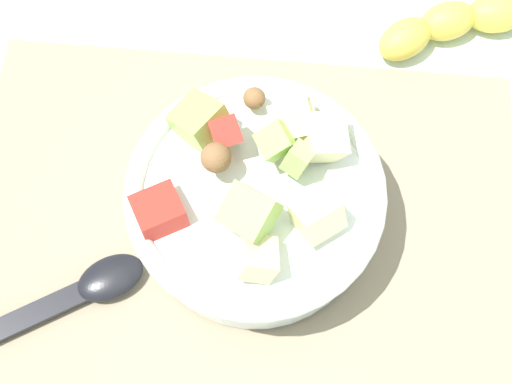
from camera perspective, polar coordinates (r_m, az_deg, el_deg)
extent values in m
plane|color=silver|center=(0.63, -1.28, -2.19)|extent=(2.40, 2.40, 0.00)
cube|color=gray|center=(0.63, -1.28, -2.10)|extent=(0.47, 0.32, 0.01)
cylinder|color=white|center=(0.60, 0.00, -0.67)|extent=(0.19, 0.19, 0.06)
torus|color=white|center=(0.57, 0.00, 0.47)|extent=(0.21, 0.21, 0.02)
cube|color=#9EC656|center=(0.58, -4.40, 5.56)|extent=(0.06, 0.05, 0.04)
sphere|color=brown|center=(0.55, -3.15, 2.70)|extent=(0.03, 0.03, 0.03)
cube|color=red|center=(0.56, -2.35, 4.71)|extent=(0.03, 0.03, 0.03)
cube|color=beige|center=(0.57, 5.27, 4.26)|extent=(0.04, 0.04, 0.04)
cube|color=beige|center=(0.55, 4.78, -1.77)|extent=(0.05, 0.05, 0.04)
cube|color=#9EC656|center=(0.53, -0.55, -1.63)|extent=(0.05, 0.05, 0.04)
cube|color=#9EC656|center=(0.55, 1.52, 3.98)|extent=(0.04, 0.03, 0.03)
cube|color=beige|center=(0.53, 0.10, -5.20)|extent=(0.03, 0.03, 0.04)
cube|color=#A3CC6B|center=(0.55, 3.29, 2.58)|extent=(0.03, 0.03, 0.03)
cube|color=red|center=(0.56, -7.55, -1.61)|extent=(0.05, 0.05, 0.03)
sphere|color=brown|center=(0.59, -0.14, 7.33)|extent=(0.03, 0.03, 0.03)
cube|color=#E5D684|center=(0.57, 2.87, 5.70)|extent=(0.04, 0.04, 0.04)
ellipsoid|color=black|center=(0.61, -11.28, -6.57)|extent=(0.07, 0.06, 0.01)
ellipsoid|color=yellow|center=(0.74, 18.16, 13.06)|extent=(0.06, 0.04, 0.04)
ellipsoid|color=yellow|center=(0.73, 14.73, 12.77)|extent=(0.06, 0.05, 0.04)
ellipsoid|color=yellow|center=(0.71, 11.54, 11.61)|extent=(0.07, 0.06, 0.04)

